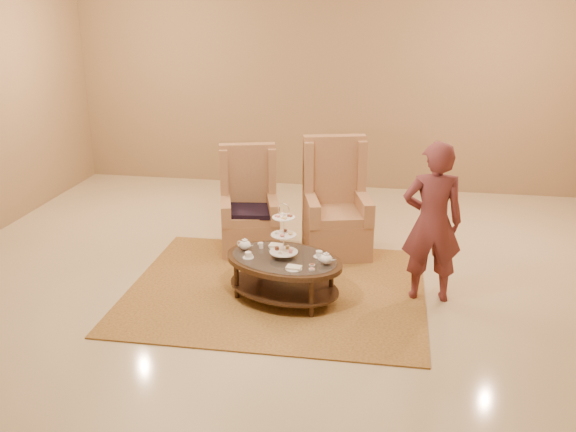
% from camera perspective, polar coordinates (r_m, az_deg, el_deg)
% --- Properties ---
extents(ground, '(8.00, 8.00, 0.00)m').
position_cam_1_polar(ground, '(6.72, -0.52, -6.93)').
color(ground, beige).
rests_on(ground, ground).
extents(ceiling, '(8.00, 8.00, 0.02)m').
position_cam_1_polar(ceiling, '(6.72, -0.52, -6.93)').
color(ceiling, silver).
rests_on(ceiling, ground).
extents(wall_back, '(8.00, 0.04, 3.50)m').
position_cam_1_polar(wall_back, '(10.06, 3.61, 12.34)').
color(wall_back, '#9B7C54').
rests_on(wall_back, ground).
extents(rug, '(3.09, 2.58, 0.02)m').
position_cam_1_polar(rug, '(6.80, -1.02, -6.52)').
color(rug, '#A9843B').
rests_on(rug, ground).
extents(tea_table, '(1.44, 1.21, 1.03)m').
position_cam_1_polar(tea_table, '(6.45, -0.38, -4.40)').
color(tea_table, black).
rests_on(tea_table, ground).
extents(armchair_left, '(0.83, 0.85, 1.25)m').
position_cam_1_polar(armchair_left, '(7.77, -3.46, 0.14)').
color(armchair_left, '#AA7750').
rests_on(armchair_left, ground).
extents(armchair_right, '(0.91, 0.93, 1.37)m').
position_cam_1_polar(armchair_right, '(7.67, 4.25, 0.16)').
color(armchair_right, '#AA7750').
rests_on(armchair_right, ground).
extents(person, '(0.64, 0.46, 1.65)m').
position_cam_1_polar(person, '(6.47, 12.71, -0.57)').
color(person, maroon).
rests_on(person, ground).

